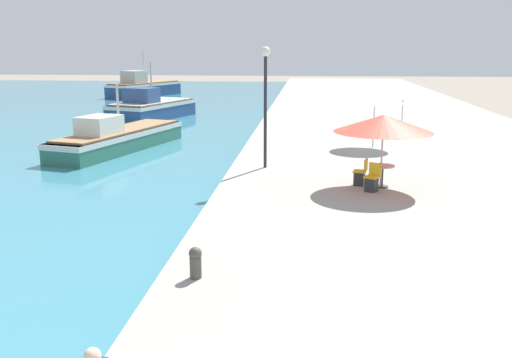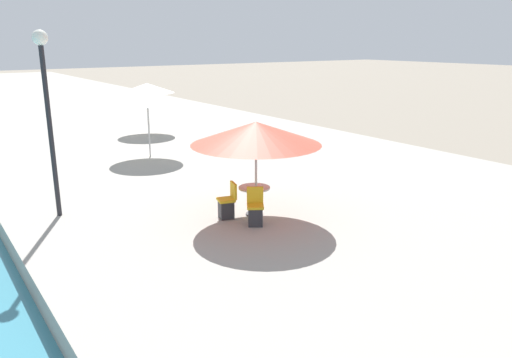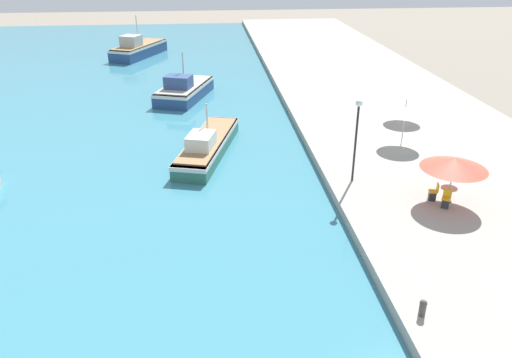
{
  "view_description": "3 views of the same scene",
  "coord_description": "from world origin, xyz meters",
  "views": [
    {
      "loc": [
        3.01,
        -2.99,
        5.14
      ],
      "look_at": [
        1.5,
        13.1,
        1.37
      ],
      "focal_mm": 40.0,
      "sensor_mm": 36.0,
      "label": 1
    },
    {
      "loc": [
        -1.42,
        5.8,
        4.88
      ],
      "look_at": [
        5.39,
        15.56,
        1.57
      ],
      "focal_mm": 35.0,
      "sensor_mm": 36.0,
      "label": 2
    },
    {
      "loc": [
        -6.33,
        -5.43,
        12.35
      ],
      "look_at": [
        -4.0,
        18.0,
        1.17
      ],
      "focal_mm": 35.0,
      "sensor_mm": 36.0,
      "label": 3
    }
  ],
  "objects": [
    {
      "name": "lamppost",
      "position": [
        1.34,
        18.55,
        3.66
      ],
      "size": [
        0.36,
        0.36,
        4.56
      ],
      "color": "#232328",
      "rests_on": "quay_promenade"
    },
    {
      "name": "cafe_table",
      "position": [
        5.46,
        15.73,
        1.1
      ],
      "size": [
        0.8,
        0.8,
        0.74
      ],
      "color": "#333338",
      "rests_on": "quay_promenade"
    },
    {
      "name": "cafe_chair_left",
      "position": [
        5.06,
        15.12,
        0.89
      ],
      "size": [
        0.57,
        0.58,
        0.91
      ],
      "rotation": [
        0.0,
        0.0,
        2.57
      ],
      "color": "#2D2D33",
      "rests_on": "quay_promenade"
    },
    {
      "name": "mooring_bollard",
      "position": [
        0.79,
        7.63,
        0.92
      ],
      "size": [
        0.26,
        0.26,
        0.65
      ],
      "color": "#4C4742",
      "rests_on": "quay_promenade"
    },
    {
      "name": "fishing_boat_distant",
      "position": [
        -14.31,
        55.7,
        0.97
      ],
      "size": [
        6.23,
        9.33,
        4.72
      ],
      "rotation": [
        0.0,
        0.0,
        -0.41
      ],
      "color": "navy",
      "rests_on": "water_basin"
    },
    {
      "name": "quay_promenade",
      "position": [
        8.0,
        37.0,
        0.28
      ],
      "size": [
        16.0,
        90.0,
        0.57
      ],
      "color": "#A39E93",
      "rests_on": "ground_plane"
    },
    {
      "name": "fishing_boat_far",
      "position": [
        -8.36,
        37.28,
        0.83
      ],
      "size": [
        5.24,
        7.87,
        4.0
      ],
      "rotation": [
        0.0,
        0.0,
        -0.32
      ],
      "color": "navy",
      "rests_on": "water_basin"
    },
    {
      "name": "cafe_umbrella_white",
      "position": [
        5.97,
        23.53,
        2.82
      ],
      "size": [
        2.58,
        2.58,
        2.48
      ],
      "color": "#B7B7B7",
      "rests_on": "quay_promenade"
    },
    {
      "name": "fishing_boat_mid",
      "position": [
        -6.48,
        24.36,
        0.7
      ],
      "size": [
        4.49,
        9.42,
        3.33
      ],
      "rotation": [
        0.0,
        0.0,
        -0.27
      ],
      "color": "#33705B",
      "rests_on": "water_basin"
    },
    {
      "name": "cafe_umbrella_striped",
      "position": [
        8.01,
        28.37,
        2.7
      ],
      "size": [
        2.58,
        2.58,
        2.36
      ],
      "color": "#B7B7B7",
      "rests_on": "quay_promenade"
    },
    {
      "name": "cafe_chair_right",
      "position": [
        4.76,
        15.92,
        0.89
      ],
      "size": [
        0.52,
        0.5,
        0.91
      ],
      "rotation": [
        0.0,
        0.0,
        1.3
      ],
      "color": "#2D2D33",
      "rests_on": "quay_promenade"
    },
    {
      "name": "cafe_umbrella_pink",
      "position": [
        5.39,
        15.56,
        2.72
      ],
      "size": [
        3.2,
        3.2,
        2.43
      ],
      "color": "#B7B7B7",
      "rests_on": "quay_promenade"
    }
  ]
}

